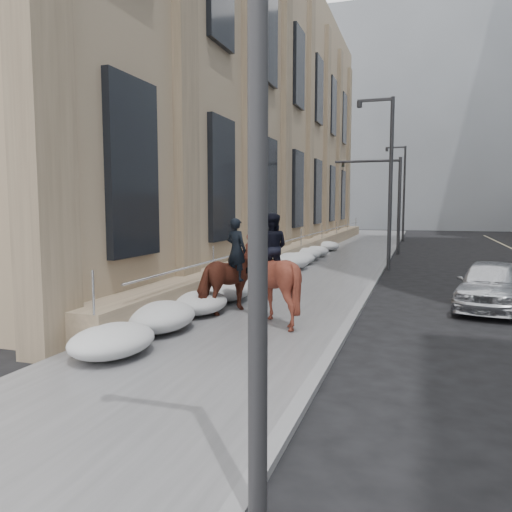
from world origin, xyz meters
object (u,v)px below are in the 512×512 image
at_px(mounted_horse_right, 270,276).
at_px(pedestrian, 259,279).
at_px(mounted_horse_left, 232,276).
at_px(car_silver, 491,285).

bearing_deg(mounted_horse_right, pedestrian, -68.39).
height_order(mounted_horse_right, pedestrian, mounted_horse_right).
height_order(mounted_horse_left, car_silver, mounted_horse_left).
xyz_separation_m(pedestrian, car_silver, (6.29, 2.75, -0.26)).
relative_size(mounted_horse_left, car_silver, 0.61).
relative_size(mounted_horse_right, car_silver, 0.64).
bearing_deg(car_silver, pedestrian, -144.23).
xyz_separation_m(mounted_horse_left, car_silver, (6.89, 3.32, -0.39)).
distance_m(mounted_horse_left, mounted_horse_right, 1.52).
height_order(mounted_horse_right, car_silver, mounted_horse_right).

